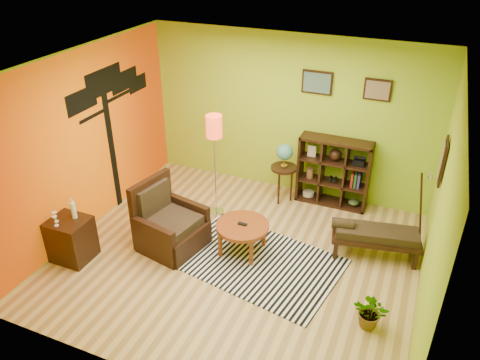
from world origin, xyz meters
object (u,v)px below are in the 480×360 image
at_px(coffee_table, 242,228).
at_px(side_cabinet, 71,239).
at_px(cube_shelf, 334,172).
at_px(potted_plant, 371,315).
at_px(floor_lamp, 214,136).
at_px(bench, 374,235).
at_px(armchair, 169,227).
at_px(globe_table, 284,159).

xyz_separation_m(coffee_table, side_cabinet, (-2.21, -1.09, -0.08)).
bearing_deg(cube_shelf, potted_plant, -67.50).
relative_size(coffee_table, floor_lamp, 0.44).
height_order(coffee_table, floor_lamp, floor_lamp).
bearing_deg(potted_plant, floor_lamp, 150.98).
distance_m(cube_shelf, potted_plant, 2.87).
height_order(side_cabinet, bench, side_cabinet).
distance_m(armchair, potted_plant, 3.11).
distance_m(bench, potted_plant, 1.42).
bearing_deg(coffee_table, side_cabinet, -153.73).
xyz_separation_m(floor_lamp, potted_plant, (2.80, -1.55, -1.24)).
bearing_deg(side_cabinet, coffee_table, 26.27).
bearing_deg(side_cabinet, potted_plant, 4.52).
relative_size(side_cabinet, bench, 0.73).
bearing_deg(floor_lamp, bench, -3.44).
bearing_deg(potted_plant, cube_shelf, 112.50).
distance_m(coffee_table, cube_shelf, 2.08).
xyz_separation_m(armchair, cube_shelf, (1.98, 2.14, 0.28)).
xyz_separation_m(floor_lamp, globe_table, (0.90, 0.81, -0.60)).
bearing_deg(globe_table, potted_plant, -51.26).
distance_m(coffee_table, potted_plant, 2.14).
bearing_deg(coffee_table, bench, 19.63).
relative_size(armchair, cube_shelf, 0.87).
bearing_deg(floor_lamp, globe_table, 42.15).
height_order(side_cabinet, cube_shelf, cube_shelf).
distance_m(armchair, floor_lamp, 1.56).
bearing_deg(cube_shelf, bench, -54.31).
xyz_separation_m(side_cabinet, globe_table, (2.30, 2.70, 0.49)).
distance_m(armchair, bench, 3.01).
xyz_separation_m(side_cabinet, potted_plant, (4.20, 0.33, -0.15)).
relative_size(side_cabinet, cube_shelf, 0.80).
distance_m(coffee_table, floor_lamp, 1.51).
bearing_deg(armchair, cube_shelf, 47.13).
xyz_separation_m(coffee_table, globe_table, (0.09, 1.61, 0.41)).
distance_m(floor_lamp, globe_table, 1.35).
height_order(coffee_table, globe_table, globe_table).
relative_size(side_cabinet, floor_lamp, 0.55).
bearing_deg(potted_plant, coffee_table, 159.16).
distance_m(coffee_table, side_cabinet, 2.46).
distance_m(coffee_table, bench, 1.90).
height_order(armchair, potted_plant, armchair).
distance_m(floor_lamp, cube_shelf, 2.18).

